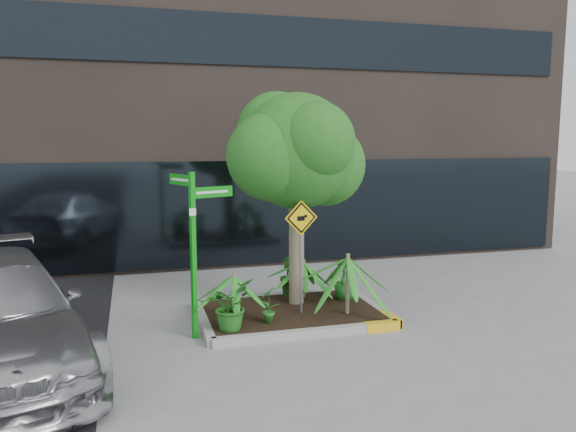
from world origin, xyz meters
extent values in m
plane|color=gray|center=(0.00, 0.00, 0.00)|extent=(80.00, 80.00, 0.00)
cube|color=#9E9E99|center=(0.20, 1.40, 0.07)|extent=(3.20, 0.15, 0.15)
cube|color=#9E9E99|center=(0.20, -0.80, 0.07)|extent=(3.20, 0.15, 0.15)
cube|color=#9E9E99|center=(-1.40, 0.30, 0.07)|extent=(0.15, 2.20, 0.15)
cube|color=#9E9E99|center=(1.80, 0.30, 0.07)|extent=(0.15, 2.20, 0.15)
cube|color=yellow|center=(1.50, -0.80, 0.07)|extent=(0.60, 0.17, 0.15)
cube|color=black|center=(0.20, 0.30, 0.12)|extent=(3.05, 2.05, 0.06)
cylinder|color=gray|center=(0.42, 0.70, 1.33)|extent=(0.28, 0.28, 2.66)
cylinder|color=gray|center=(0.51, 0.70, 2.31)|extent=(0.50, 0.14, 0.86)
sphere|color=#20621C|center=(0.42, 0.70, 3.02)|extent=(2.13, 2.13, 2.13)
sphere|color=#20621C|center=(1.04, 0.97, 2.75)|extent=(1.60, 1.60, 1.60)
sphere|color=#20621C|center=(-0.11, 0.53, 2.93)|extent=(1.60, 1.60, 1.60)
sphere|color=#20621C|center=(0.60, 0.17, 3.19)|extent=(1.42, 1.42, 1.42)
sphere|color=#20621C|center=(0.16, 1.15, 3.37)|extent=(1.51, 1.51, 1.51)
cylinder|color=gray|center=(1.11, -0.17, 0.69)|extent=(0.07, 0.07, 1.08)
cylinder|color=gray|center=(-0.89, 0.01, 0.56)|extent=(0.07, 0.07, 0.83)
cylinder|color=gray|center=(0.66, 1.02, 0.53)|extent=(0.07, 0.07, 0.76)
imported|color=#20601B|center=(-1.05, -0.44, 0.55)|extent=(1.02, 1.02, 0.81)
imported|color=#1F6922|center=(1.39, 0.67, 0.54)|extent=(0.56, 0.56, 0.78)
imported|color=#247424|center=(-0.35, -0.28, 0.48)|extent=(0.49, 0.49, 0.66)
imported|color=#295C1A|center=(0.45, 1.15, 0.57)|extent=(0.66, 0.66, 0.85)
cube|color=#0D9614|center=(-1.60, -0.30, 1.36)|extent=(0.10, 0.10, 2.72)
cube|color=#0D9614|center=(-1.26, -0.16, 2.38)|extent=(0.71, 0.31, 0.18)
cube|color=#0D9614|center=(-1.74, 0.04, 2.58)|extent=(0.31, 0.71, 0.18)
cube|color=white|center=(-1.26, -0.17, 2.38)|extent=(0.54, 0.23, 0.04)
cube|color=white|center=(-1.76, 0.04, 2.58)|extent=(0.23, 0.54, 0.04)
cube|color=white|center=(-1.60, -0.34, 2.09)|extent=(0.11, 0.05, 0.12)
cylinder|color=slate|center=(0.33, 0.11, 1.08)|extent=(0.06, 0.11, 1.87)
cube|color=yellow|center=(0.33, 0.09, 1.87)|extent=(0.62, 0.10, 0.62)
cube|color=black|center=(0.33, 0.08, 1.87)|extent=(0.55, 0.08, 0.56)
cube|color=yellow|center=(0.33, 0.07, 1.87)|extent=(0.47, 0.07, 0.47)
cube|color=black|center=(0.32, 0.07, 1.86)|extent=(0.15, 0.02, 0.08)
camera|label=1|loc=(-2.51, -9.21, 3.24)|focal=35.00mm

